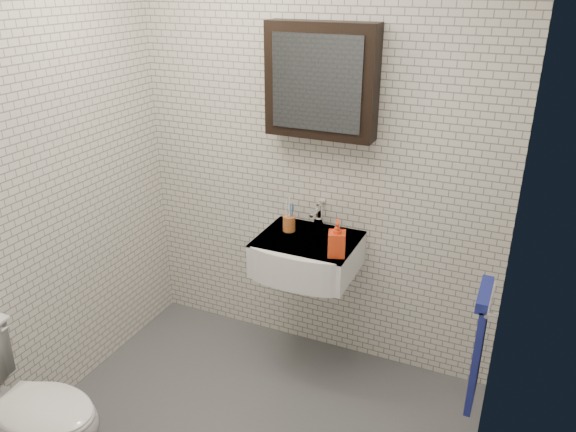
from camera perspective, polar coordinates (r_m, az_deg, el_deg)
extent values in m
cube|color=silver|center=(3.22, 2.84, 5.89)|extent=(2.20, 0.02, 2.50)
cube|color=silver|center=(1.71, -23.30, -13.33)|extent=(2.20, 0.02, 2.50)
cube|color=silver|center=(3.05, -24.29, 2.76)|extent=(0.02, 2.00, 2.50)
cube|color=silver|center=(2.10, 21.11, -5.73)|extent=(0.02, 2.00, 2.50)
cube|color=white|center=(3.20, 2.02, -3.89)|extent=(0.55, 0.45, 0.20)
cylinder|color=silver|center=(3.18, 2.18, -2.33)|extent=(0.31, 0.31, 0.02)
cylinder|color=silver|center=(3.18, 2.18, -2.20)|extent=(0.04, 0.04, 0.01)
cube|color=white|center=(3.16, 2.04, -2.36)|extent=(0.55, 0.45, 0.01)
cylinder|color=silver|center=(3.29, 3.14, -0.67)|extent=(0.06, 0.06, 0.06)
cylinder|color=silver|center=(3.26, 3.16, 0.29)|extent=(0.03, 0.03, 0.08)
cylinder|color=silver|center=(3.20, 2.78, 0.40)|extent=(0.02, 0.12, 0.02)
cube|color=silver|center=(3.27, 3.37, 1.37)|extent=(0.02, 0.09, 0.01)
cube|color=black|center=(3.04, 3.41, 13.53)|extent=(0.60, 0.14, 0.60)
cube|color=#3F444C|center=(2.97, 2.87, 13.31)|extent=(0.49, 0.01, 0.49)
cylinder|color=silver|center=(2.56, 19.87, -7.92)|extent=(0.02, 0.30, 0.02)
cylinder|color=silver|center=(2.67, 20.58, -6.64)|extent=(0.04, 0.02, 0.02)
cylinder|color=silver|center=(2.44, 20.04, -9.47)|extent=(0.04, 0.02, 0.02)
cube|color=#252093|center=(2.70, 18.76, -12.78)|extent=(0.03, 0.26, 0.54)
cube|color=#252093|center=(2.55, 19.36, -7.53)|extent=(0.05, 0.26, 0.05)
cylinder|color=#AF5E2B|center=(3.23, 0.11, -0.77)|extent=(0.09, 0.09, 0.09)
cylinder|color=white|center=(3.21, -0.17, 0.16)|extent=(0.02, 0.03, 0.17)
cylinder|color=#3A72BC|center=(3.20, 0.23, -0.05)|extent=(0.01, 0.02, 0.15)
cylinder|color=white|center=(3.22, 0.13, 0.34)|extent=(0.02, 0.03, 0.18)
cylinder|color=#3A72BC|center=(3.21, 0.44, 0.12)|extent=(0.02, 0.04, 0.16)
imported|color=orange|center=(2.94, 4.99, -2.26)|extent=(0.11, 0.12, 0.20)
imported|color=white|center=(2.97, -25.10, -17.57)|extent=(0.79, 0.50, 0.76)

